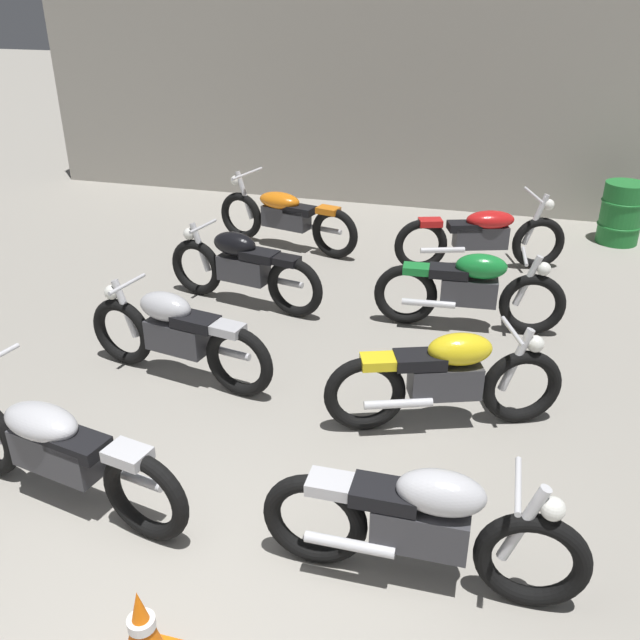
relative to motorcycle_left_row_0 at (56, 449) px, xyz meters
The scene contains 11 objects.
back_wall 7.97m from the motorcycle_left_row_0, 80.71° to the left, with size 12.55×0.24×3.60m, color #9E998E.
motorcycle_left_row_0 is the anchor object (origin of this frame).
motorcycle_left_row_1 1.77m from the motorcycle_left_row_0, 88.67° to the left, with size 1.96×0.56×0.88m.
motorcycle_left_row_2 3.44m from the motorcycle_left_row_0, 89.47° to the left, with size 1.95×0.59×0.88m.
motorcycle_left_row_3 5.32m from the motorcycle_left_row_0, 90.92° to the left, with size 2.13×0.80×0.97m.
motorcycle_right_row_0 2.53m from the motorcycle_left_row_0, ahead, with size 1.97×0.48×0.88m.
motorcycle_right_row_1 2.99m from the motorcycle_left_row_0, 33.79° to the left, with size 1.88×0.81×0.88m.
motorcycle_right_row_2 4.32m from the motorcycle_left_row_0, 54.25° to the left, with size 1.97×0.50×0.88m.
motorcycle_right_row_3 5.81m from the motorcycle_left_row_0, 64.19° to the left, with size 2.09×0.93×0.97m.
oil_drum 8.03m from the motorcycle_left_row_0, 57.40° to the left, with size 0.59×0.59×0.85m.
traffic_cone 1.59m from the motorcycle_left_row_0, 40.57° to the right, with size 0.32×0.32×0.54m.
Camera 1 is at (1.51, -2.25, 3.36)m, focal length 38.78 mm.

